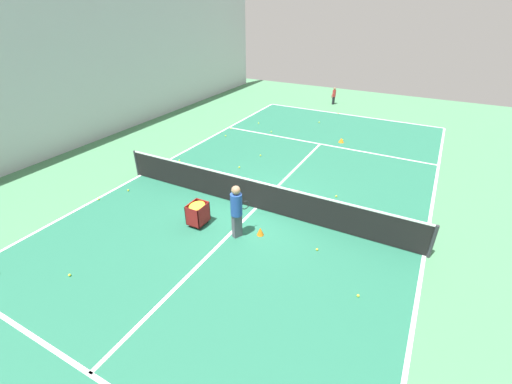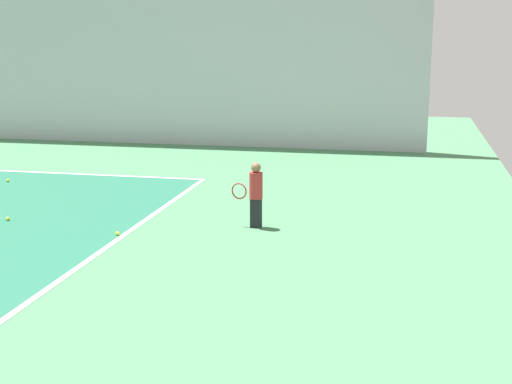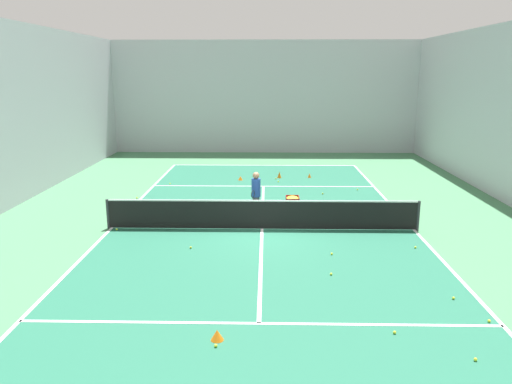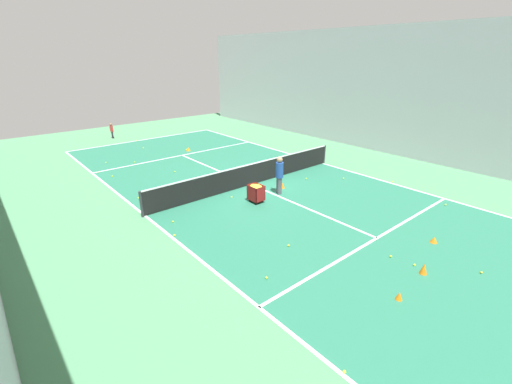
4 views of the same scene
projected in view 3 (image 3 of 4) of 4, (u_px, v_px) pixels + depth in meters
The scene contains 40 objects.
ground_plane at pixel (262, 229), 17.61m from camera, with size 38.42×38.42×0.00m, color #477F56.
court_playing_area at pixel (262, 229), 17.61m from camera, with size 10.70×24.70×0.00m.
line_baseline_far at pixel (264, 165), 29.61m from camera, with size 10.70×0.10×0.00m, color white.
line_sideline_left at pixel (112, 228), 17.72m from camera, with size 0.10×24.70×0.00m, color white.
line_sideline_right at pixel (414, 230), 17.49m from camera, with size 0.10×24.70×0.00m, color white.
line_service_near at pixel (259, 323), 11.01m from camera, with size 10.70×0.10×0.00m, color white.
line_service_far at pixel (263, 186), 24.21m from camera, with size 10.70×0.10×0.00m, color white.
line_centre_service at pixel (262, 229), 17.61m from camera, with size 0.10×13.58×0.00m, color white.
hall_enclosure_far at pixel (265, 97), 33.53m from camera, with size 20.42×0.15×7.47m.
tennis_net at pixel (262, 214), 17.48m from camera, with size 11.00×0.10×1.06m.
coach_at_net at pixel (256, 191), 19.00m from camera, with size 0.46×0.70×1.72m.
ball_cart at pixel (292, 202), 19.13m from camera, with size 0.51×0.63×0.77m.
training_cone_0 at pixel (217, 335), 10.31m from camera, with size 0.27×0.27×0.23m, color orange.
training_cone_1 at pixel (279, 175), 26.07m from camera, with size 0.22×0.22×0.33m, color orange.
training_cone_2 at pixel (240, 215), 18.85m from camera, with size 0.22×0.22×0.26m, color orange.
training_cone_3 at pixel (309, 175), 26.17m from camera, with size 0.18×0.18×0.22m, color orange.
training_cone_4 at pixel (240, 178), 25.55m from camera, with size 0.24×0.24×0.20m, color orange.
tennis_ball_0 at pixel (453, 298), 12.17m from camera, with size 0.07×0.07×0.07m, color yellow.
tennis_ball_1 at pixel (415, 247), 15.68m from camera, with size 0.07×0.07×0.07m, color yellow.
tennis_ball_2 at pixel (331, 274), 13.61m from camera, with size 0.07×0.07×0.07m, color yellow.
tennis_ball_4 at pixel (357, 190), 23.38m from camera, with size 0.07×0.07×0.07m, color yellow.
tennis_ball_5 at pixel (332, 254), 15.12m from camera, with size 0.07×0.07×0.07m, color yellow.
tennis_ball_6 at pixel (117, 229), 17.48m from camera, with size 0.07×0.07×0.07m, color yellow.
tennis_ball_7 at pixel (308, 223), 18.26m from camera, with size 0.07×0.07×0.07m, color yellow.
tennis_ball_8 at pixel (161, 209), 20.02m from camera, with size 0.07×0.07×0.07m, color yellow.
tennis_ball_9 at pixel (170, 184), 24.63m from camera, with size 0.07×0.07×0.07m, color yellow.
tennis_ball_10 at pixel (137, 198), 21.86m from camera, with size 0.07×0.07×0.07m, color yellow.
tennis_ball_11 at pixel (395, 332), 10.57m from camera, with size 0.07×0.07×0.07m, color yellow.
tennis_ball_12 at pixel (489, 321), 11.05m from camera, with size 0.07×0.07×0.07m, color yellow.
tennis_ball_13 at pixel (363, 175), 26.55m from camera, with size 0.07×0.07×0.07m, color yellow.
tennis_ball_14 at pixel (255, 173), 27.19m from camera, with size 0.07×0.07×0.07m, color yellow.
tennis_ball_15 at pixel (390, 219), 18.67m from camera, with size 0.07×0.07×0.07m, color yellow.
tennis_ball_16 at pixel (193, 218), 18.82m from camera, with size 0.07×0.07×0.07m, color yellow.
tennis_ball_17 at pixel (191, 247), 15.67m from camera, with size 0.07×0.07×0.07m, color yellow.
tennis_ball_18 at pixel (216, 346), 10.05m from camera, with size 0.07×0.07×0.07m, color yellow.
tennis_ball_20 at pixel (396, 212), 19.60m from camera, with size 0.07×0.07×0.07m, color yellow.
tennis_ball_21 at pixel (323, 194), 22.61m from camera, with size 0.07×0.07×0.07m, color yellow.
tennis_ball_22 at pixel (276, 179), 25.77m from camera, with size 0.07×0.07×0.07m, color yellow.
tennis_ball_23 at pixel (278, 181), 25.09m from camera, with size 0.07×0.07×0.07m, color yellow.
tennis_ball_24 at pixel (476, 359), 9.57m from camera, with size 0.07×0.07×0.07m, color yellow.
Camera 3 is at (0.15, -16.81, 5.41)m, focal length 35.00 mm.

